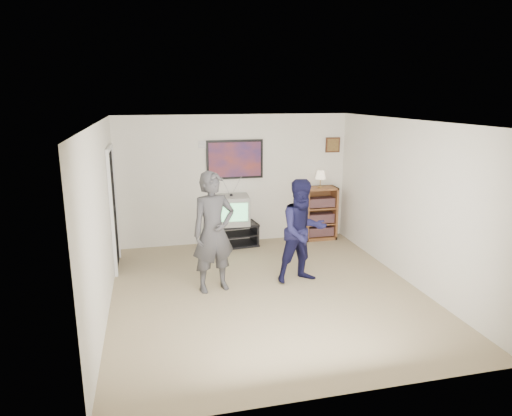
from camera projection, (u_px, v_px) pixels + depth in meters
name	position (u px, v px, depth m)	size (l,w,h in m)	color
room_shell	(262.00, 205.00, 6.82)	(4.51, 5.00, 2.51)	#96885F
media_stand	(234.00, 235.00, 8.83)	(0.93, 0.58, 0.44)	black
crt_television	(231.00, 210.00, 8.70)	(0.65, 0.55, 0.55)	gray
bookshelf	(320.00, 213.00, 9.20)	(0.65, 0.37, 1.07)	brown
table_lamp	(320.00, 179.00, 9.01)	(0.21, 0.21, 0.34)	#FBE3BE
person_tall	(214.00, 232.00, 6.67)	(0.66, 0.43, 1.80)	#363639
person_short	(303.00, 231.00, 7.01)	(0.79, 0.62, 1.63)	#131334
controller_left	(209.00, 209.00, 6.82)	(0.04, 0.12, 0.04)	white
controller_right	(299.00, 214.00, 7.13)	(0.03, 0.11, 0.03)	white
poster	(235.00, 159.00, 8.74)	(1.10, 0.03, 0.75)	black
air_vent	(206.00, 144.00, 8.55)	(0.28, 0.02, 0.14)	white
small_picture	(333.00, 145.00, 9.13)	(0.30, 0.03, 0.30)	#421F15
doorway	(113.00, 210.00, 7.57)	(0.03, 0.85, 2.00)	black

